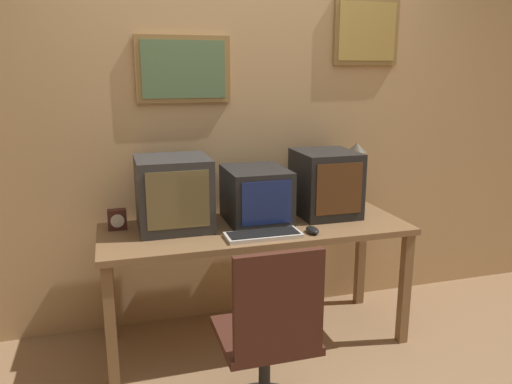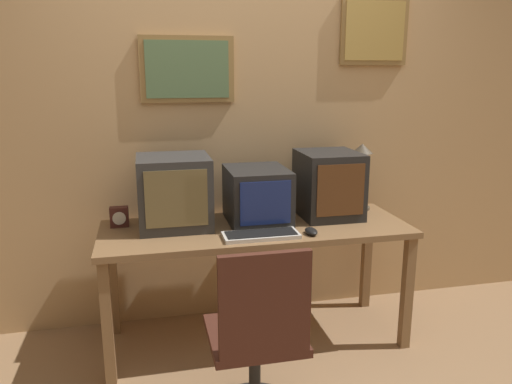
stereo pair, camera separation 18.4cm
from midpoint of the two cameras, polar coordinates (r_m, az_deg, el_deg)
wall_back at (r=3.25m, az=-0.03°, el=7.94°), size 8.00×0.08×2.60m
desk at (r=2.98m, az=1.78°, el=-5.44°), size 1.81×0.66×0.74m
monitor_left at (r=2.92m, az=-7.56°, el=0.01°), size 0.41×0.41×0.42m
monitor_center at (r=3.00m, az=1.88°, el=-0.39°), size 0.36×0.44×0.33m
monitor_right at (r=3.16m, az=9.94°, el=0.87°), size 0.36×0.41×0.41m
keyboard_main at (r=2.76m, az=2.49°, el=-4.95°), size 0.42×0.17×0.03m
mouse_near_keyboard at (r=2.83m, az=8.19°, el=-4.48°), size 0.06×0.12×0.04m
desk_clock at (r=3.01m, az=-13.68°, el=-2.80°), size 0.11×0.06×0.12m
desk_lamp at (r=3.33m, az=13.54°, el=3.26°), size 0.14×0.14×0.44m
office_chair at (r=2.39m, az=2.51°, el=-17.60°), size 0.45×0.45×0.91m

